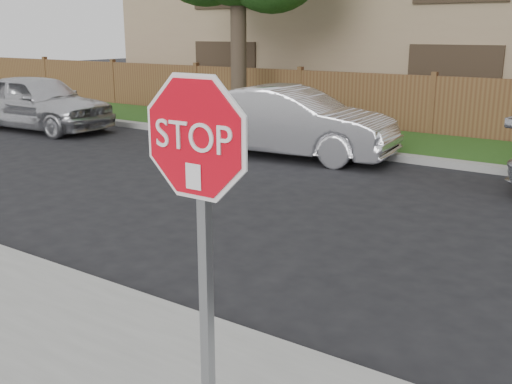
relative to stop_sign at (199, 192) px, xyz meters
The scene contains 3 objects.
stop_sign is the anchor object (origin of this frame).
sedan_far_left 14.71m from the stop_sign, 147.92° to the left, with size 1.85×4.60×1.57m, color silver.
sedan_left 9.94m from the stop_sign, 118.48° to the left, with size 1.63×4.68×1.54m, color silver.
Camera 1 is at (1.12, -4.04, 2.73)m, focal length 42.00 mm.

